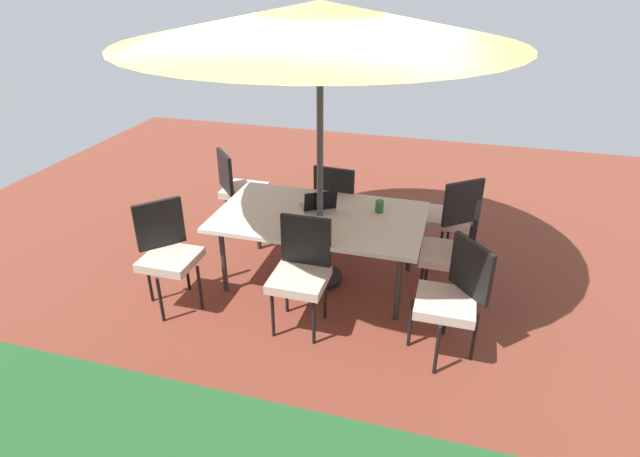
{
  "coord_description": "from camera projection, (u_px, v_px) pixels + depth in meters",
  "views": [
    {
      "loc": [
        -1.2,
        4.21,
        2.86
      ],
      "look_at": [
        0.0,
        0.0,
        0.58
      ],
      "focal_mm": 28.86,
      "sensor_mm": 36.0,
      "label": 1
    }
  ],
  "objects": [
    {
      "name": "ground_plane",
      "position": [
        320.0,
        280.0,
        5.21
      ],
      "size": [
        10.0,
        10.0,
        0.02
      ],
      "primitive_type": "cube",
      "color": "brown"
    },
    {
      "name": "dining_table",
      "position": [
        320.0,
        219.0,
        4.89
      ],
      "size": [
        1.96,
        1.16,
        0.73
      ],
      "color": "silver",
      "rests_on": "ground_plane"
    },
    {
      "name": "patio_umbrella",
      "position": [
        320.0,
        23.0,
        4.09
      ],
      "size": [
        3.31,
        3.31,
        2.6
      ],
      "color": "#4C4C4C",
      "rests_on": "ground_plane"
    },
    {
      "name": "chair_west",
      "position": [
        454.0,
        250.0,
        4.63
      ],
      "size": [
        0.47,
        0.46,
        0.98
      ],
      "rotation": [
        0.0,
        0.0,
        1.51
      ],
      "color": "beige",
      "rests_on": "ground_plane"
    },
    {
      "name": "chair_northeast",
      "position": [
        167.0,
        250.0,
        4.62
      ],
      "size": [
        0.59,
        0.59,
        0.98
      ],
      "rotation": [
        0.0,
        0.0,
        3.97
      ],
      "color": "beige",
      "rests_on": "ground_plane"
    },
    {
      "name": "chair_north",
      "position": [
        301.0,
        270.0,
        4.33
      ],
      "size": [
        0.46,
        0.46,
        0.98
      ],
      "rotation": [
        0.0,
        0.0,
        3.15
      ],
      "color": "beige",
      "rests_on": "ground_plane"
    },
    {
      "name": "chair_northwest",
      "position": [
        453.0,
        295.0,
        4.0
      ],
      "size": [
        0.59,
        0.58,
        0.98
      ],
      "rotation": [
        0.0,
        0.0,
        2.29
      ],
      "color": "beige",
      "rests_on": "ground_plane"
    },
    {
      "name": "chair_south",
      "position": [
        338.0,
        201.0,
        5.59
      ],
      "size": [
        0.46,
        0.48,
        0.98
      ],
      "rotation": [
        0.0,
        0.0,
        -0.07
      ],
      "color": "beige",
      "rests_on": "ground_plane"
    },
    {
      "name": "chair_southeast",
      "position": [
        239.0,
        186.0,
        5.94
      ],
      "size": [
        0.59,
        0.59,
        0.98
      ],
      "rotation": [
        0.0,
        0.0,
        5.45
      ],
      "color": "beige",
      "rests_on": "ground_plane"
    },
    {
      "name": "chair_southwest",
      "position": [
        452.0,
        215.0,
        5.27
      ],
      "size": [
        0.58,
        0.58,
        0.98
      ],
      "rotation": [
        0.0,
        0.0,
        0.68
      ],
      "color": "beige",
      "rests_on": "ground_plane"
    },
    {
      "name": "laptop",
      "position": [
        319.0,
        204.0,
        4.96
      ],
      "size": [
        0.4,
        0.38,
        0.21
      ],
      "rotation": [
        0.0,
        0.0,
        0.55
      ],
      "color": "gray",
      "rests_on": "dining_table"
    },
    {
      "name": "cup",
      "position": [
        379.0,
        206.0,
        4.9
      ],
      "size": [
        0.08,
        0.08,
        0.12
      ],
      "primitive_type": "cylinder",
      "color": "#286B33",
      "rests_on": "dining_table"
    }
  ]
}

